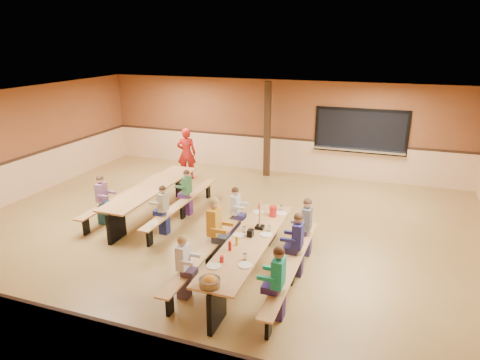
% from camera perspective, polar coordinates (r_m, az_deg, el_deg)
% --- Properties ---
extents(ground, '(12.00, 12.00, 0.00)m').
position_cam_1_polar(ground, '(9.99, -2.56, -6.76)').
color(ground, olive).
rests_on(ground, ground).
extents(room_envelope, '(12.04, 10.04, 3.02)m').
position_cam_1_polar(room_envelope, '(9.72, -2.62, -3.07)').
color(room_envelope, brown).
rests_on(room_envelope, ground).
extents(kitchen_pass_through, '(2.78, 0.28, 1.38)m').
position_cam_1_polar(kitchen_pass_through, '(13.62, 15.78, 6.05)').
color(kitchen_pass_through, black).
rests_on(kitchen_pass_through, ground).
extents(structural_post, '(0.18, 0.18, 3.00)m').
position_cam_1_polar(structural_post, '(13.55, 3.66, 6.70)').
color(structural_post, black).
rests_on(structural_post, ground).
extents(cafeteria_table_main, '(1.91, 3.70, 0.74)m').
position_cam_1_polar(cafeteria_table_main, '(7.99, 1.23, -9.36)').
color(cafeteria_table_main, '#BA8249').
rests_on(cafeteria_table_main, ground).
extents(cafeteria_table_second, '(1.91, 3.70, 0.74)m').
position_cam_1_polar(cafeteria_table_second, '(10.92, -11.58, -1.90)').
color(cafeteria_table_second, '#BA8249').
rests_on(cafeteria_table_second, ground).
extents(seated_child_white_left, '(0.34, 0.28, 1.15)m').
position_cam_1_polar(seated_child_white_left, '(7.42, -7.57, -11.47)').
color(seated_child_white_left, white).
rests_on(seated_child_white_left, ground).
extents(seated_adult_yellow, '(0.43, 0.35, 1.34)m').
position_cam_1_polar(seated_adult_yellow, '(8.45, -3.43, -6.69)').
color(seated_adult_yellow, orange).
rests_on(seated_adult_yellow, ground).
extents(seated_child_grey_left, '(0.34, 0.28, 1.15)m').
position_cam_1_polar(seated_child_grey_left, '(9.48, -0.64, -4.37)').
color(seated_child_grey_left, silver).
rests_on(seated_child_grey_left, ground).
extents(seated_child_teal_right, '(0.38, 0.31, 1.23)m').
position_cam_1_polar(seated_child_teal_right, '(6.88, 5.09, -13.57)').
color(seated_child_teal_right, '#1A9C79').
rests_on(seated_child_teal_right, ground).
extents(seated_child_navy_right, '(0.38, 0.31, 1.23)m').
position_cam_1_polar(seated_child_navy_right, '(8.06, 7.66, -8.56)').
color(seated_child_navy_right, navy).
rests_on(seated_child_navy_right, ground).
extents(seated_child_char_right, '(0.37, 0.30, 1.21)m').
position_cam_1_polar(seated_child_char_right, '(8.80, 8.85, -6.26)').
color(seated_child_char_right, '#50525B').
rests_on(seated_child_char_right, ground).
extents(seated_child_purple_sec, '(0.36, 0.29, 1.19)m').
position_cam_1_polar(seated_child_purple_sec, '(10.65, -17.91, -2.56)').
color(seated_child_purple_sec, '#83547B').
rests_on(seated_child_purple_sec, ground).
extents(seated_child_green_sec, '(0.34, 0.28, 1.15)m').
position_cam_1_polar(seated_child_green_sec, '(10.75, -7.05, -1.70)').
color(seated_child_green_sec, '#366F40').
rests_on(seated_child_green_sec, ground).
extents(seated_child_tan_sec, '(0.33, 0.27, 1.13)m').
position_cam_1_polar(seated_child_tan_sec, '(9.78, -10.15, -3.99)').
color(seated_child_tan_sec, '#AFA58C').
rests_on(seated_child_tan_sec, ground).
extents(standing_woman, '(0.68, 0.56, 1.62)m').
position_cam_1_polar(standing_woman, '(13.51, -7.15, 3.54)').
color(standing_woman, '#A21612').
rests_on(standing_woman, ground).
extents(punch_pitcher, '(0.16, 0.16, 0.22)m').
position_cam_1_polar(punch_pitcher, '(8.86, 4.43, -4.19)').
color(punch_pitcher, red).
rests_on(punch_pitcher, cafeteria_table_main).
extents(chip_bowl, '(0.32, 0.32, 0.15)m').
position_cam_1_polar(chip_bowl, '(6.53, -4.06, -13.36)').
color(chip_bowl, orange).
rests_on(chip_bowl, cafeteria_table_main).
extents(napkin_dispenser, '(0.10, 0.14, 0.13)m').
position_cam_1_polar(napkin_dispenser, '(8.00, 1.40, -7.09)').
color(napkin_dispenser, black).
rests_on(napkin_dispenser, cafeteria_table_main).
extents(condiment_mustard, '(0.06, 0.06, 0.17)m').
position_cam_1_polar(condiment_mustard, '(7.66, -0.42, -8.12)').
color(condiment_mustard, yellow).
rests_on(condiment_mustard, cafeteria_table_main).
extents(condiment_ketchup, '(0.06, 0.06, 0.17)m').
position_cam_1_polar(condiment_ketchup, '(7.49, -1.37, -8.77)').
color(condiment_ketchup, '#B2140F').
rests_on(condiment_ketchup, cafeteria_table_main).
extents(table_paddle, '(0.16, 0.16, 0.56)m').
position_cam_1_polar(table_paddle, '(8.28, 2.67, -5.62)').
color(table_paddle, black).
rests_on(table_paddle, cafeteria_table_main).
extents(place_settings, '(0.65, 3.30, 0.11)m').
position_cam_1_polar(place_settings, '(7.87, 1.24, -7.62)').
color(place_settings, beige).
rests_on(place_settings, cafeteria_table_main).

